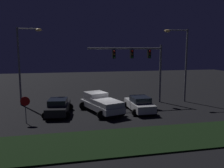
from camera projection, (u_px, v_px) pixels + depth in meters
The scene contains 9 objects.
ground_plane at pixel (108, 111), 23.23m from camera, with size 80.00×80.00×0.00m, color black.
grass_median at pixel (132, 140), 15.67m from camera, with size 22.11×4.63×0.10m, color black.
pickup_truck at pixel (100, 102), 22.67m from camera, with size 3.99×5.76×1.80m.
car_sedan at pixel (139, 104), 23.02m from camera, with size 2.52×4.42×1.51m.
car_sedan_far at pixel (58, 107), 21.94m from camera, with size 2.88×4.61×1.51m.
traffic_signal_gantry at pixel (140, 59), 26.01m from camera, with size 8.32×0.56×6.50m.
street_lamp_left at pixel (24, 57), 25.09m from camera, with size 2.59×0.44×8.29m.
street_lamp_right at pixel (182, 56), 26.60m from camera, with size 2.89×0.44×8.24m.
stop_sign at pixel (25, 105), 19.17m from camera, with size 0.76×0.08×2.23m.
Camera 1 is at (-4.44, -22.15, 6.04)m, focal length 37.96 mm.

